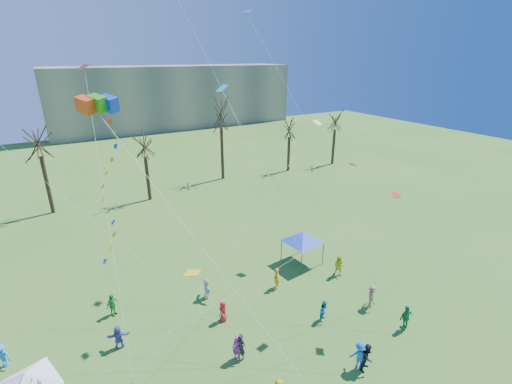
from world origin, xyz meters
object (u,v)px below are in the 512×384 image
distant_building (175,97)px  canopy_tent_blue (303,237)px  big_box_kite (115,194)px  canopy_tent_white (27,379)px

distant_building → canopy_tent_blue: size_ratio=14.86×
big_box_kite → canopy_tent_blue: big_box_kite is taller
distant_building → big_box_kite: big_box_kite is taller
big_box_kite → canopy_tent_white: size_ratio=5.69×
distant_building → canopy_tent_blue: bearing=-99.6°
big_box_kite → canopy_tent_blue: bearing=14.3°
distant_building → canopy_tent_white: (-32.66, -74.33, -5.23)m
distant_building → canopy_tent_white: size_ratio=17.61×
big_box_kite → canopy_tent_blue: (15.30, 3.89, -8.42)m
canopy_tent_white → distant_building: bearing=66.3°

